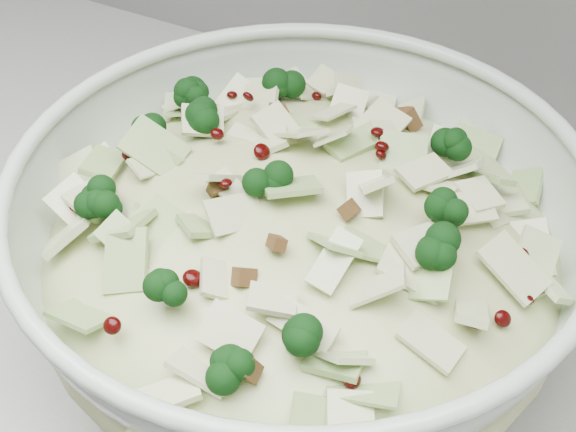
# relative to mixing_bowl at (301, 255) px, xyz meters

# --- Properties ---
(counter) EXTENTS (3.60, 0.60, 0.90)m
(counter) POSITION_rel_mixing_bowl_xyz_m (-0.33, 0.10, -0.54)
(counter) COLOR #B6B6B1
(counter) RESTS_ON floor
(mixing_bowl) EXTENTS (0.50, 0.50, 0.17)m
(mixing_bowl) POSITION_rel_mixing_bowl_xyz_m (0.00, 0.00, 0.00)
(mixing_bowl) COLOR silver
(mixing_bowl) RESTS_ON counter
(salad) EXTENTS (0.53, 0.53, 0.17)m
(salad) POSITION_rel_mixing_bowl_xyz_m (-0.00, -0.00, 0.03)
(salad) COLOR #BDCA8A
(salad) RESTS_ON mixing_bowl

